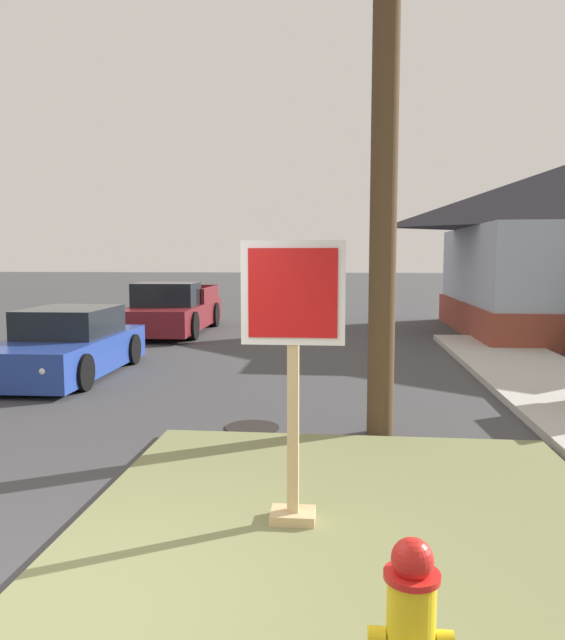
{
  "coord_description": "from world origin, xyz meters",
  "views": [
    {
      "loc": [
        1.73,
        -3.2,
        2.21
      ],
      "look_at": [
        1.04,
        3.68,
        1.49
      ],
      "focal_mm": 34.09,
      "sensor_mm": 36.0,
      "label": 1
    }
  ],
  "objects_px": {
    "parked_sedan_blue": "(68,346)",
    "pickup_truck_maroon": "(173,312)",
    "manhole_cover": "(252,428)",
    "stop_sign": "(293,383)",
    "fire_hydrant": "(411,640)",
    "utility_pole": "(386,39)"
  },
  "relations": [
    {
      "from": "stop_sign",
      "to": "manhole_cover",
      "type": "height_order",
      "value": "stop_sign"
    },
    {
      "from": "parked_sedan_blue",
      "to": "utility_pole",
      "type": "xyz_separation_m",
      "value": [
        5.59,
        -3.26,
        4.21
      ]
    },
    {
      "from": "stop_sign",
      "to": "parked_sedan_blue",
      "type": "relative_size",
      "value": 0.54
    },
    {
      "from": "manhole_cover",
      "to": "pickup_truck_maroon",
      "type": "xyz_separation_m",
      "value": [
        -3.77,
        9.55,
        0.61
      ]
    },
    {
      "from": "fire_hydrant",
      "to": "parked_sedan_blue",
      "type": "height_order",
      "value": "parked_sedan_blue"
    },
    {
      "from": "fire_hydrant",
      "to": "stop_sign",
      "type": "xyz_separation_m",
      "value": [
        -0.7,
        2.09,
        0.72
      ]
    },
    {
      "from": "manhole_cover",
      "to": "stop_sign",
      "type": "bearing_deg",
      "value": -75.12
    },
    {
      "from": "pickup_truck_maroon",
      "to": "manhole_cover",
      "type": "bearing_deg",
      "value": -68.46
    },
    {
      "from": "pickup_truck_maroon",
      "to": "utility_pole",
      "type": "xyz_separation_m",
      "value": [
        5.4,
        -9.63,
        4.13
      ]
    },
    {
      "from": "parked_sedan_blue",
      "to": "pickup_truck_maroon",
      "type": "height_order",
      "value": "pickup_truck_maroon"
    },
    {
      "from": "manhole_cover",
      "to": "utility_pole",
      "type": "xyz_separation_m",
      "value": [
        1.63,
        -0.08,
        4.74
      ]
    },
    {
      "from": "manhole_cover",
      "to": "pickup_truck_maroon",
      "type": "height_order",
      "value": "pickup_truck_maroon"
    },
    {
      "from": "parked_sedan_blue",
      "to": "pickup_truck_maroon",
      "type": "bearing_deg",
      "value": 88.3
    },
    {
      "from": "stop_sign",
      "to": "parked_sedan_blue",
      "type": "bearing_deg",
      "value": 127.92
    },
    {
      "from": "stop_sign",
      "to": "pickup_truck_maroon",
      "type": "relative_size",
      "value": 0.43
    },
    {
      "from": "manhole_cover",
      "to": "parked_sedan_blue",
      "type": "xyz_separation_m",
      "value": [
        -3.96,
        3.18,
        0.53
      ]
    },
    {
      "from": "manhole_cover",
      "to": "utility_pole",
      "type": "height_order",
      "value": "utility_pole"
    },
    {
      "from": "manhole_cover",
      "to": "pickup_truck_maroon",
      "type": "distance_m",
      "value": 10.28
    },
    {
      "from": "parked_sedan_blue",
      "to": "stop_sign",
      "type": "bearing_deg",
      "value": -52.08
    },
    {
      "from": "stop_sign",
      "to": "manhole_cover",
      "type": "xyz_separation_m",
      "value": [
        -0.77,
        2.89,
        -1.21
      ]
    },
    {
      "from": "utility_pole",
      "to": "pickup_truck_maroon",
      "type": "bearing_deg",
      "value": 119.27
    },
    {
      "from": "parked_sedan_blue",
      "to": "pickup_truck_maroon",
      "type": "relative_size",
      "value": 0.78
    }
  ]
}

